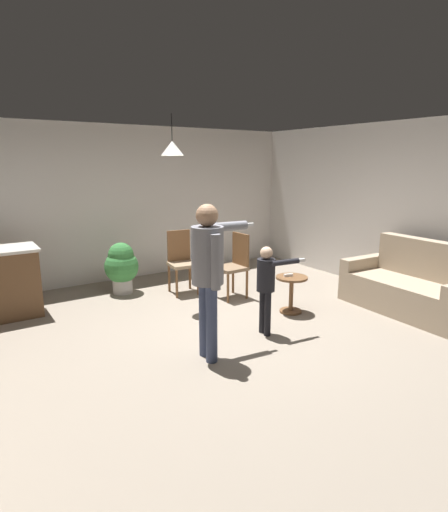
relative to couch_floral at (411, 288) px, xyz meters
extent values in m
plane|color=gray|center=(-2.53, 0.70, -0.33)|extent=(7.68, 7.68, 0.00)
cube|color=silver|center=(-2.53, 3.90, 1.02)|extent=(6.40, 0.10, 2.70)
cube|color=silver|center=(0.67, 0.70, 1.02)|extent=(0.10, 6.40, 2.70)
cube|color=tan|center=(-0.06, 0.00, -0.11)|extent=(0.92, 1.48, 0.45)
cube|color=tan|center=(0.27, -0.01, 0.39)|extent=(0.27, 1.45, 0.55)
cube|color=tan|center=(-0.02, 0.81, -0.02)|extent=(0.86, 0.22, 0.63)
cylinder|color=brown|center=(0.31, 0.79, -0.30)|extent=(0.05, 0.05, 0.06)
cylinder|color=brown|center=(-0.42, -0.78, -0.30)|extent=(0.05, 0.05, 0.06)
cylinder|color=brown|center=(-0.34, 0.82, -0.30)|extent=(0.05, 0.05, 0.06)
cylinder|color=brown|center=(-1.45, 0.88, 0.17)|extent=(0.44, 0.44, 0.03)
cylinder|color=brown|center=(-1.45, 0.88, -0.09)|extent=(0.06, 0.06, 0.49)
cylinder|color=brown|center=(-1.45, 0.88, -0.32)|extent=(0.31, 0.31, 0.03)
cylinder|color=#384260|center=(-3.14, 0.41, 0.09)|extent=(0.12, 0.12, 0.84)
cylinder|color=#384260|center=(-3.16, 0.23, 0.09)|extent=(0.12, 0.12, 0.84)
cylinder|color=slate|center=(-3.15, 0.32, 0.80)|extent=(0.33, 0.33, 0.59)
sphere|color=#9E7556|center=(-3.15, 0.32, 1.22)|extent=(0.23, 0.23, 0.23)
cylinder|color=slate|center=(-2.86, 0.48, 1.05)|extent=(0.57, 0.16, 0.10)
cube|color=white|center=(-2.55, 0.44, 1.05)|extent=(0.13, 0.05, 0.04)
cylinder|color=slate|center=(-3.18, 0.13, 0.77)|extent=(0.10, 0.10, 0.56)
cylinder|color=black|center=(-2.23, 0.55, -0.05)|extent=(0.08, 0.08, 0.55)
cylinder|color=black|center=(-2.24, 0.43, -0.05)|extent=(0.08, 0.08, 0.55)
cylinder|color=black|center=(-2.24, 0.49, 0.42)|extent=(0.22, 0.22, 0.39)
sphere|color=#D8AD8C|center=(-2.24, 0.49, 0.69)|extent=(0.15, 0.15, 0.15)
cylinder|color=black|center=(-2.22, 0.61, 0.40)|extent=(0.06, 0.06, 0.37)
cylinder|color=black|center=(-2.07, 0.34, 0.58)|extent=(0.37, 0.11, 0.06)
cube|color=white|center=(-1.86, 0.32, 0.58)|extent=(0.13, 0.05, 0.04)
cylinder|color=brown|center=(-2.09, 2.64, -0.11)|extent=(0.04, 0.04, 0.45)
cylinder|color=brown|center=(-2.45, 2.69, -0.11)|extent=(0.04, 0.04, 0.45)
cylinder|color=brown|center=(-2.14, 2.29, -0.11)|extent=(0.04, 0.04, 0.45)
cylinder|color=brown|center=(-2.50, 2.33, -0.11)|extent=(0.04, 0.04, 0.45)
cube|color=#997F60|center=(-2.30, 2.49, 0.14)|extent=(0.47, 0.47, 0.05)
cube|color=brown|center=(-2.27, 2.68, 0.42)|extent=(0.38, 0.09, 0.50)
cylinder|color=brown|center=(-1.61, 1.70, -0.11)|extent=(0.04, 0.04, 0.45)
cylinder|color=brown|center=(-1.62, 2.06, -0.11)|extent=(0.04, 0.04, 0.45)
cylinder|color=brown|center=(-1.97, 1.69, -0.11)|extent=(0.04, 0.04, 0.45)
cylinder|color=brown|center=(-1.98, 2.05, -0.11)|extent=(0.04, 0.04, 0.45)
cube|color=#7F664C|center=(-1.80, 1.88, 0.14)|extent=(0.43, 0.43, 0.05)
cube|color=brown|center=(-1.61, 1.88, 0.42)|extent=(0.05, 0.38, 0.50)
cylinder|color=#B7B2AD|center=(-3.11, 3.05, -0.21)|extent=(0.31, 0.31, 0.25)
sphere|color=#387F3D|center=(-3.11, 3.05, 0.10)|extent=(0.54, 0.54, 0.54)
sphere|color=#387F3D|center=(-3.11, 3.05, 0.29)|extent=(0.40, 0.40, 0.40)
cube|color=white|center=(-1.49, 0.91, 0.21)|extent=(0.13, 0.07, 0.04)
cone|color=silver|center=(-2.67, 2.01, 1.92)|extent=(0.32, 0.32, 0.20)
cylinder|color=black|center=(-2.67, 2.01, 2.19)|extent=(0.01, 0.01, 0.36)
camera|label=1|loc=(-5.29, -3.21, 1.73)|focal=29.10mm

